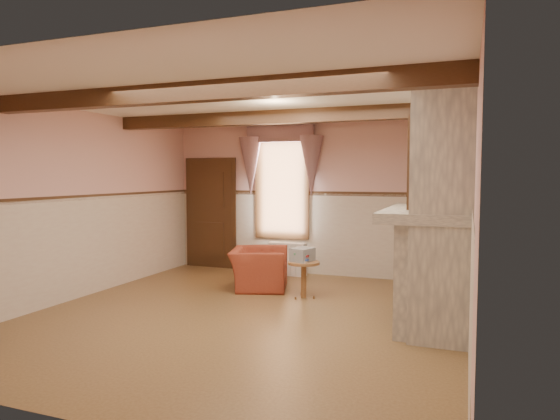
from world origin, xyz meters
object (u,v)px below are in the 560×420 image
at_px(bowl, 430,205).
at_px(oil_lamp, 433,196).
at_px(radiator, 287,259).
at_px(armchair, 259,268).
at_px(side_table, 304,280).
at_px(mantel_clock, 433,198).

relative_size(bowl, oil_lamp, 1.21).
xyz_separation_m(radiator, bowl, (2.64, -2.08, 1.16)).
bearing_deg(armchair, oil_lamp, -116.20).
bearing_deg(armchair, radiator, -20.53).
xyz_separation_m(side_table, bowl, (1.83, -0.56, 1.19)).
height_order(armchair, mantel_clock, mantel_clock).
relative_size(armchair, mantel_clock, 4.15).
distance_m(side_table, oil_lamp, 2.24).
bearing_deg(side_table, radiator, 118.03).
height_order(side_table, oil_lamp, oil_lamp).
bearing_deg(oil_lamp, radiator, 148.74).
distance_m(bowl, mantel_clock, 0.60).
relative_size(side_table, mantel_clock, 2.29).
distance_m(side_table, bowl, 2.25).
height_order(armchair, radiator, armchair).
distance_m(radiator, mantel_clock, 3.26).
bearing_deg(armchair, bowl, -125.70).
bearing_deg(bowl, side_table, 162.90).
height_order(side_table, mantel_clock, mantel_clock).
bearing_deg(oil_lamp, side_table, 177.34).
height_order(radiator, bowl, bowl).
bearing_deg(side_table, mantel_clock, 1.08).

